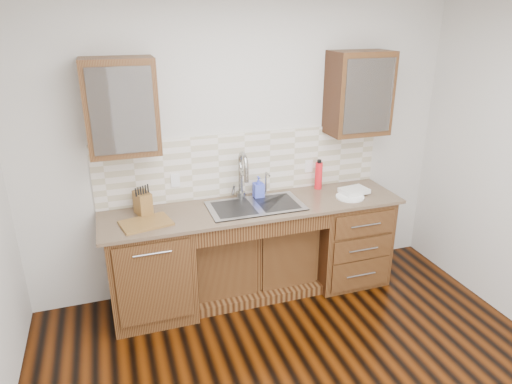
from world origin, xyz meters
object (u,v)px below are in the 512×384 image
object	(u,v)px
cutting_board	(146,223)
water_bottle	(319,176)
soap_bottle	(258,187)
knife_block	(143,203)
plate	(350,197)

from	to	relation	value
cutting_board	water_bottle	bearing A→B (deg)	10.05
soap_bottle	knife_block	distance (m)	1.05
soap_bottle	knife_block	world-z (taller)	soap_bottle
cutting_board	plate	bearing A→B (deg)	-0.44
water_bottle	knife_block	xyz separation A→B (m)	(-1.68, -0.09, -0.03)
water_bottle	plate	bearing A→B (deg)	-60.25
soap_bottle	knife_block	size ratio (longest dim) A/B	1.03
plate	cutting_board	distance (m)	1.86
knife_block	water_bottle	bearing A→B (deg)	-13.89
soap_bottle	water_bottle	distance (m)	0.63
soap_bottle	water_bottle	world-z (taller)	water_bottle
water_bottle	cutting_board	distance (m)	1.71
water_bottle	plate	size ratio (longest dim) A/B	1.00
soap_bottle	cutting_board	distance (m)	1.09
soap_bottle	cutting_board	bearing A→B (deg)	-166.19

